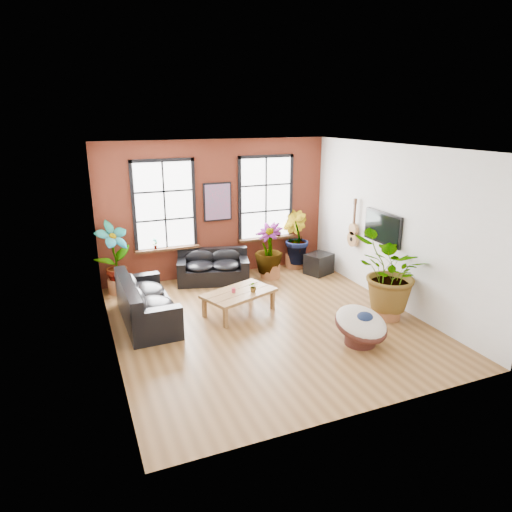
{
  "coord_description": "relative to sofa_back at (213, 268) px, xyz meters",
  "views": [
    {
      "loc": [
        -3.45,
        -7.81,
        4.08
      ],
      "look_at": [
        0.0,
        0.6,
        1.25
      ],
      "focal_mm": 32.0,
      "sensor_mm": 36.0,
      "label": 1
    }
  ],
  "objects": [
    {
      "name": "papasan_chair",
      "position": [
        1.54,
        -4.22,
        0.02
      ],
      "size": [
        1.23,
        1.24,
        0.74
      ],
      "rotation": [
        0.0,
        0.0,
        0.29
      ],
      "color": "#441F18",
      "rests_on": "ground"
    },
    {
      "name": "sofa_back",
      "position": [
        0.0,
        0.0,
        0.0
      ],
      "size": [
        1.93,
        1.31,
        0.81
      ],
      "rotation": [
        0.0,
        0.0,
        -0.28
      ],
      "color": "black",
      "rests_on": "ground"
    },
    {
      "name": "tv_wall_unit",
      "position": [
        3.24,
        -2.13,
        1.17
      ],
      "size": [
        0.13,
        1.86,
        1.2
      ],
      "color": "black",
      "rests_on": "room"
    },
    {
      "name": "pot_back_right",
      "position": [
        2.43,
        0.22,
        -0.18
      ],
      "size": [
        0.53,
        0.53,
        0.38
      ],
      "rotation": [
        0.0,
        0.0,
        0.01
      ],
      "color": "brown",
      "rests_on": "ground"
    },
    {
      "name": "pot_right_wall",
      "position": [
        2.72,
        -3.5,
        -0.18
      ],
      "size": [
        0.6,
        0.6,
        0.37
      ],
      "rotation": [
        0.0,
        0.0,
        0.19
      ],
      "color": "brown",
      "rests_on": "ground"
    },
    {
      "name": "floor_plant_right_wall",
      "position": [
        2.72,
        -3.48,
        0.62
      ],
      "size": [
        1.9,
        1.8,
        1.66
      ],
      "primitive_type": "imported",
      "rotation": [
        0.0,
        0.0,
        3.58
      ],
      "color": "#164211",
      "rests_on": "ground"
    },
    {
      "name": "floor_plant_back_left",
      "position": [
        -2.35,
        0.11,
        0.58
      ],
      "size": [
        1.01,
        0.9,
        1.6
      ],
      "primitive_type": "imported",
      "rotation": [
        0.0,
        0.0,
        0.5
      ],
      "color": "#164211",
      "rests_on": "ground"
    },
    {
      "name": "sofa_left",
      "position": [
        -2.0,
        -1.74,
        0.04
      ],
      "size": [
        0.99,
        2.28,
        0.89
      ],
      "rotation": [
        0.0,
        0.0,
        1.59
      ],
      "color": "black",
      "rests_on": "ground"
    },
    {
      "name": "poster",
      "position": [
        0.31,
        0.46,
        1.58
      ],
      "size": [
        0.74,
        0.06,
        0.98
      ],
      "color": "black",
      "rests_on": "room"
    },
    {
      "name": "floor_plant_back_right",
      "position": [
        2.41,
        0.19,
        0.5
      ],
      "size": [
        0.85,
        0.95,
        1.43
      ],
      "primitive_type": "imported",
      "rotation": [
        0.0,
        0.0,
        1.89
      ],
      "color": "#164211",
      "rests_on": "ground"
    },
    {
      "name": "sill_plant_right",
      "position": [
        2.01,
        0.4,
        0.67
      ],
      "size": [
        0.19,
        0.19,
        0.27
      ],
      "primitive_type": "imported",
      "rotation": [
        0.0,
        0.0,
        3.49
      ],
      "color": "#164211",
      "rests_on": "room"
    },
    {
      "name": "floor_plant_mid",
      "position": [
        1.43,
        -0.26,
        0.42
      ],
      "size": [
        1.0,
        1.0,
        1.29
      ],
      "primitive_type": "imported",
      "rotation": [
        0.0,
        0.0,
        5.29
      ],
      "color": "#164211",
      "rests_on": "ground"
    },
    {
      "name": "sill_plant_left",
      "position": [
        -1.34,
        0.4,
        0.67
      ],
      "size": [
        0.17,
        0.17,
        0.27
      ],
      "primitive_type": "imported",
      "rotation": [
        0.0,
        0.0,
        0.79
      ],
      "color": "#164211",
      "rests_on": "room"
    },
    {
      "name": "pot_mid",
      "position": [
        1.46,
        -0.29,
        -0.18
      ],
      "size": [
        0.61,
        0.61,
        0.37
      ],
      "rotation": [
        0.0,
        0.0,
        -0.23
      ],
      "color": "brown",
      "rests_on": "ground"
    },
    {
      "name": "media_box",
      "position": [
        2.78,
        -0.5,
        -0.09
      ],
      "size": [
        0.81,
        0.75,
        0.55
      ],
      "rotation": [
        0.0,
        0.0,
        0.37
      ],
      "color": "black",
      "rests_on": "ground"
    },
    {
      "name": "coffee_table",
      "position": [
        -0.06,
        -2.08,
        0.06
      ],
      "size": [
        1.72,
        1.35,
        0.58
      ],
      "rotation": [
        0.0,
        0.0,
        0.37
      ],
      "color": "brown",
      "rests_on": "ground"
    },
    {
      "name": "room",
      "position": [
        0.31,
        -2.58,
        1.38
      ],
      "size": [
        6.04,
        6.54,
        3.54
      ],
      "color": "brown",
      "rests_on": "ground"
    },
    {
      "name": "table_plant",
      "position": [
        0.22,
        -2.19,
        0.23
      ],
      "size": [
        0.26,
        0.24,
        0.23
      ],
      "primitive_type": "imported",
      "rotation": [
        0.0,
        0.0,
        -0.36
      ],
      "color": "#164211",
      "rests_on": "coffee_table"
    },
    {
      "name": "pot_back_left",
      "position": [
        -2.33,
        0.12,
        -0.19
      ],
      "size": [
        0.56,
        0.56,
        0.34
      ],
      "rotation": [
        0.0,
        0.0,
        -0.21
      ],
      "color": "brown",
      "rests_on": "ground"
    }
  ]
}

